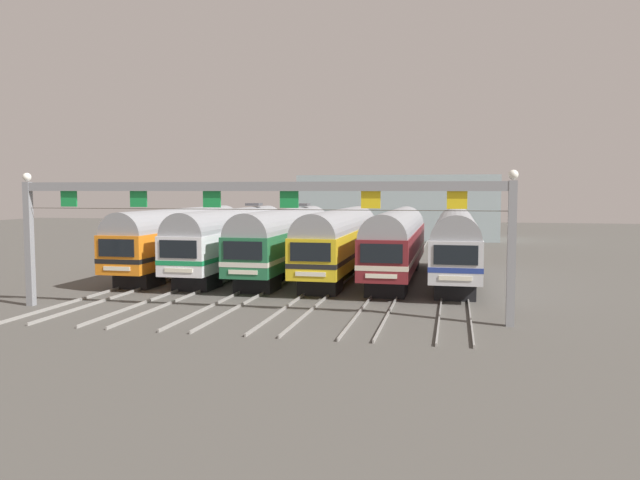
{
  "coord_description": "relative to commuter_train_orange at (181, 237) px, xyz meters",
  "views": [
    {
      "loc": [
        9.61,
        -42.45,
        6.08
      ],
      "look_at": [
        0.51,
        0.22,
        2.61
      ],
      "focal_mm": 35.4,
      "sensor_mm": 36.0,
      "label": 1
    }
  ],
  "objects": [
    {
      "name": "commuter_train_orange",
      "position": [
        0.0,
        0.0,
        0.0
      ],
      "size": [
        2.88,
        18.06,
        4.77
      ],
      "color": "orange",
      "rests_on": "ground"
    },
    {
      "name": "commuter_train_white",
      "position": [
        3.89,
        0.0,
        0.0
      ],
      "size": [
        2.88,
        18.06,
        5.05
      ],
      "color": "white",
      "rests_on": "ground"
    },
    {
      "name": "catenary_gantry",
      "position": [
        9.73,
        -13.49,
        2.64
      ],
      "size": [
        24.7,
        0.44,
        6.97
      ],
      "color": "gray",
      "rests_on": "ground"
    },
    {
      "name": "commuter_train_maroon",
      "position": [
        15.56,
        0.0,
        0.0
      ],
      "size": [
        2.88,
        18.06,
        4.77
      ],
      "color": "maroon",
      "rests_on": "ground"
    },
    {
      "name": "commuter_train_yellow",
      "position": [
        11.67,
        0.0,
        0.0
      ],
      "size": [
        2.88,
        18.06,
        4.77
      ],
      "color": "gold",
      "rests_on": "ground"
    },
    {
      "name": "commuter_train_silver",
      "position": [
        19.46,
        0.0,
        0.0
      ],
      "size": [
        2.88,
        18.06,
        5.05
      ],
      "color": "silver",
      "rests_on": "ground"
    },
    {
      "name": "commuter_train_green",
      "position": [
        7.78,
        0.0,
        0.0
      ],
      "size": [
        2.88,
        18.06,
        5.05
      ],
      "color": "#236B42",
      "rests_on": "ground"
    },
    {
      "name": "maintenance_building",
      "position": [
        12.47,
        37.69,
        1.25
      ],
      "size": [
        24.23,
        10.0,
        7.87
      ],
      "primitive_type": "cube",
      "color": "#9EB2B7",
      "rests_on": "ground"
    },
    {
      "name": "ground_plane",
      "position": [
        9.73,
        0.01,
        -2.69
      ],
      "size": [
        160.0,
        160.0,
        0.0
      ],
      "primitive_type": "plane",
      "color": "#4C4944"
    },
    {
      "name": "track_bed",
      "position": [
        9.73,
        17.01,
        -2.61
      ],
      "size": [
        20.96,
        70.0,
        0.15
      ],
      "color": "gray",
      "rests_on": "ground"
    }
  ]
}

